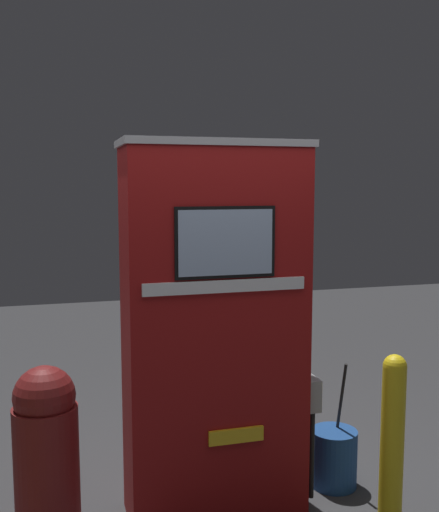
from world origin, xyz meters
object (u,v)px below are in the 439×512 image
squeegee_bucket (334,457)px  safety_bollard (392,441)px  trash_bin (46,447)px  gas_pump (215,332)px

squeegee_bucket → safety_bollard: bearing=-84.8°
safety_bollard → trash_bin: (-1.85, 0.57, -0.05)m
squeegee_bucket → trash_bin: bearing=-179.5°
gas_pump → trash_bin: (-0.96, 0.07, -0.61)m
gas_pump → safety_bollard: bearing=-29.3°
squeegee_bucket → gas_pump: bearing=-174.0°
safety_bollard → squeegee_bucket: 0.69m
gas_pump → safety_bollard: 1.16m
gas_pump → safety_bollard: size_ratio=2.12×
trash_bin → squeegee_bucket: bearing=0.5°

